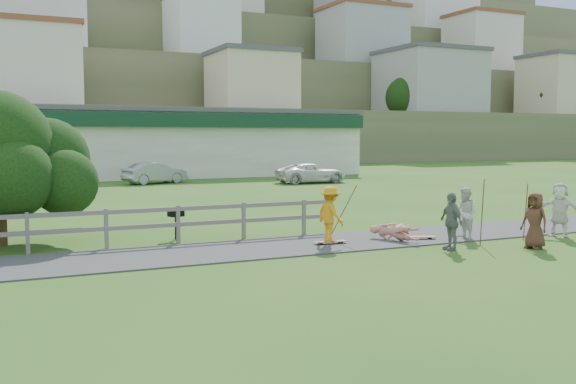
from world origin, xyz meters
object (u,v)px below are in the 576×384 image
Objects in this scene: skater_rider at (330,218)px; spectator_b at (451,221)px; spectator_c at (535,221)px; spectator_d at (560,210)px; car_silver at (155,173)px; bbq at (176,224)px; car_white at (311,173)px; spectator_a at (465,214)px; skater_fallen at (394,232)px.

spectator_b is at bearing -137.97° from skater_rider.
spectator_d reaches higher than spectator_c.
spectator_b is 4.52m from spectator_d.
car_silver is at bearing 175.00° from spectator_c.
bbq is at bearing -122.95° from spectator_b.
car_white is at bearing 142.85° from spectator_d.
bbq is at bearing -109.58° from spectator_a.
skater_fallen is 2.27m from spectator_a.
skater_fallen is at bearing -144.94° from spectator_c.
spectator_d is (2.97, -0.77, 0.06)m from spectator_a.
spectator_d is 11.64m from bbq.
car_silver is at bearing -171.81° from spectator_b.
spectator_c is (2.84, -2.56, 0.48)m from skater_fallen.
spectator_a is at bearing -133.69° from spectator_d.
spectator_a is at bearing -173.72° from spectator_c.
car_silver is (-1.10, 25.72, 0.40)m from skater_fallen.
skater_fallen is 1.02× the size of spectator_c.
spectator_a is 23.38m from car_white.
car_white is (8.34, 21.99, 0.36)m from skater_fallen.
car_silver is 4.59× the size of bbq.
spectator_d reaches higher than spectator_b.
car_white is 23.56m from bbq.
car_white is (10.31, 21.74, -0.14)m from skater_rider.
spectator_b is 27.57m from car_silver.
spectator_a is at bearing 133.69° from spectator_b.
spectator_b is (0.62, -1.79, 0.49)m from skater_fallen.
car_silver is at bearing 163.68° from spectator_d.
spectator_a reaches higher than bbq.
spectator_c reaches higher than bbq.
skater_fallen is at bearing 159.30° from car_white.
skater_rider is 25.50m from car_silver.
car_white is (7.72, 23.78, -0.14)m from spectator_b.
car_silver is (-3.24, 26.28, -0.09)m from spectator_a.
spectator_b is 0.34× the size of car_white.
skater_rider is 2.05m from skater_fallen.
bbq is (-7.81, 3.60, -0.32)m from spectator_a.
spectator_b reaches higher than skater_fallen.
spectator_a is (4.11, -0.80, -0.01)m from skater_rider.
car_white is (3.23, 23.30, -0.19)m from spectator_d.
car_white is at bearing -130.40° from car_silver.
skater_rider is 3.29m from spectator_b.
skater_rider is 4.65m from bbq.
spectator_d is (7.09, -1.56, 0.05)m from skater_rider.
spectator_a is at bearing -35.51° from bbq.
car_white is at bearing 42.73° from bbq.
spectator_d reaches higher than spectator_a.
spectator_c is at bearing 24.36° from spectator_a.
skater_rider is 0.94× the size of spectator_d.
skater_fallen is 1.96m from spectator_b.
spectator_d is 27.75m from car_silver.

